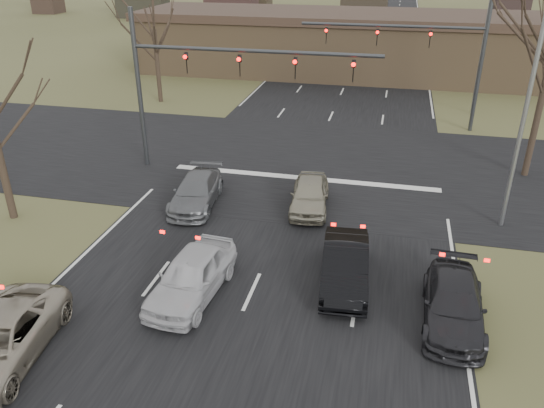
{
  "coord_description": "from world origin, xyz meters",
  "views": [
    {
      "loc": [
        4.03,
        -11.33,
        10.66
      ],
      "look_at": [
        0.06,
        5.82,
        2.0
      ],
      "focal_mm": 35.0,
      "sensor_mm": 36.0,
      "label": 1
    }
  ],
  "objects_px": {
    "mast_arm_far": "(434,48)",
    "car_grey_ahead": "(196,191)",
    "car_silver_ahead": "(310,194)",
    "building": "(375,44)",
    "car_black_hatch": "(345,265)",
    "streetlight_right_far": "(483,30)",
    "car_white_sedan": "(192,276)",
    "streetlight_right_near": "(524,94)",
    "car_charcoal_sedan": "(454,304)",
    "mast_arm_near": "(199,72)"
  },
  "relations": [
    {
      "from": "car_black_hatch",
      "to": "mast_arm_far",
      "type": "bearing_deg",
      "value": 75.59
    },
    {
      "from": "car_charcoal_sedan",
      "to": "car_silver_ahead",
      "type": "xyz_separation_m",
      "value": [
        -5.64,
        6.82,
        0.04
      ]
    },
    {
      "from": "building",
      "to": "car_grey_ahead",
      "type": "height_order",
      "value": "building"
    },
    {
      "from": "building",
      "to": "car_silver_ahead",
      "type": "distance_m",
      "value": 28.34
    },
    {
      "from": "building",
      "to": "streetlight_right_near",
      "type": "bearing_deg",
      "value": -76.31
    },
    {
      "from": "car_silver_ahead",
      "to": "car_charcoal_sedan",
      "type": "bearing_deg",
      "value": -55.89
    },
    {
      "from": "car_black_hatch",
      "to": "car_grey_ahead",
      "type": "bearing_deg",
      "value": 141.94
    },
    {
      "from": "streetlight_right_far",
      "to": "car_silver_ahead",
      "type": "distance_m",
      "value": 19.82
    },
    {
      "from": "building",
      "to": "mast_arm_near",
      "type": "xyz_separation_m",
      "value": [
        -7.23,
        -25.0,
        2.41
      ]
    },
    {
      "from": "car_charcoal_sedan",
      "to": "mast_arm_near",
      "type": "bearing_deg",
      "value": 141.48
    },
    {
      "from": "mast_arm_far",
      "to": "car_grey_ahead",
      "type": "relative_size",
      "value": 2.47
    },
    {
      "from": "mast_arm_far",
      "to": "streetlight_right_near",
      "type": "relative_size",
      "value": 1.11
    },
    {
      "from": "building",
      "to": "car_silver_ahead",
      "type": "relative_size",
      "value": 10.54
    },
    {
      "from": "streetlight_right_near",
      "to": "streetlight_right_far",
      "type": "bearing_deg",
      "value": 88.32
    },
    {
      "from": "mast_arm_far",
      "to": "car_charcoal_sedan",
      "type": "xyz_separation_m",
      "value": [
        0.32,
        -20.07,
        -4.37
      ]
    },
    {
      "from": "streetlight_right_near",
      "to": "car_grey_ahead",
      "type": "relative_size",
      "value": 2.22
    },
    {
      "from": "streetlight_right_far",
      "to": "car_charcoal_sedan",
      "type": "xyz_separation_m",
      "value": [
        -2.82,
        -24.07,
        -4.94
      ]
    },
    {
      "from": "mast_arm_far",
      "to": "car_silver_ahead",
      "type": "bearing_deg",
      "value": -111.89
    },
    {
      "from": "streetlight_right_near",
      "to": "car_black_hatch",
      "type": "xyz_separation_m",
      "value": [
        -5.82,
        -5.74,
        -4.86
      ]
    },
    {
      "from": "streetlight_right_far",
      "to": "car_black_hatch",
      "type": "distance_m",
      "value": 24.1
    },
    {
      "from": "building",
      "to": "streetlight_right_far",
      "type": "height_order",
      "value": "streetlight_right_far"
    },
    {
      "from": "car_white_sedan",
      "to": "car_silver_ahead",
      "type": "xyz_separation_m",
      "value": [
        2.76,
        7.34,
        -0.08
      ]
    },
    {
      "from": "streetlight_right_far",
      "to": "car_white_sedan",
      "type": "distance_m",
      "value": 27.45
    },
    {
      "from": "streetlight_right_near",
      "to": "car_white_sedan",
      "type": "height_order",
      "value": "streetlight_right_near"
    },
    {
      "from": "car_white_sedan",
      "to": "car_black_hatch",
      "type": "relative_size",
      "value": 1.02
    },
    {
      "from": "car_white_sedan",
      "to": "mast_arm_near",
      "type": "bearing_deg",
      "value": 112.23
    },
    {
      "from": "streetlight_right_near",
      "to": "car_grey_ahead",
      "type": "distance_m",
      "value": 13.94
    },
    {
      "from": "streetlight_right_near",
      "to": "car_grey_ahead",
      "type": "xyz_separation_m",
      "value": [
        -12.99,
        -1.04,
        -4.93
      ]
    },
    {
      "from": "car_silver_ahead",
      "to": "building",
      "type": "bearing_deg",
      "value": 82.23
    },
    {
      "from": "mast_arm_far",
      "to": "streetlight_right_far",
      "type": "bearing_deg",
      "value": 51.89
    },
    {
      "from": "car_black_hatch",
      "to": "car_charcoal_sedan",
      "type": "relative_size",
      "value": 0.98
    },
    {
      "from": "mast_arm_far",
      "to": "building",
      "type": "bearing_deg",
      "value": 105.58
    },
    {
      "from": "car_white_sedan",
      "to": "car_grey_ahead",
      "type": "height_order",
      "value": "car_white_sedan"
    },
    {
      "from": "building",
      "to": "mast_arm_near",
      "type": "relative_size",
      "value": 3.5
    },
    {
      "from": "building",
      "to": "mast_arm_near",
      "type": "height_order",
      "value": "mast_arm_near"
    },
    {
      "from": "mast_arm_far",
      "to": "streetlight_right_far",
      "type": "distance_m",
      "value": 5.12
    },
    {
      "from": "building",
      "to": "car_white_sedan",
      "type": "relative_size",
      "value": 9.42
    },
    {
      "from": "streetlight_right_near",
      "to": "car_grey_ahead",
      "type": "height_order",
      "value": "streetlight_right_near"
    },
    {
      "from": "car_grey_ahead",
      "to": "car_white_sedan",
      "type": "bearing_deg",
      "value": -76.99
    },
    {
      "from": "mast_arm_far",
      "to": "car_silver_ahead",
      "type": "height_order",
      "value": "mast_arm_far"
    },
    {
      "from": "car_white_sedan",
      "to": "building",
      "type": "bearing_deg",
      "value": 88.5
    },
    {
      "from": "mast_arm_far",
      "to": "car_grey_ahead",
      "type": "xyz_separation_m",
      "value": [
        -10.36,
        -14.04,
        -4.36
      ]
    },
    {
      "from": "building",
      "to": "car_black_hatch",
      "type": "bearing_deg",
      "value": -88.3
    },
    {
      "from": "streetlight_right_near",
      "to": "car_white_sedan",
      "type": "bearing_deg",
      "value": -144.7
    },
    {
      "from": "mast_arm_far",
      "to": "car_charcoal_sedan",
      "type": "height_order",
      "value": "mast_arm_far"
    },
    {
      "from": "building",
      "to": "mast_arm_far",
      "type": "height_order",
      "value": "mast_arm_far"
    },
    {
      "from": "streetlight_right_near",
      "to": "car_silver_ahead",
      "type": "bearing_deg",
      "value": -178.24
    },
    {
      "from": "streetlight_right_near",
      "to": "car_grey_ahead",
      "type": "bearing_deg",
      "value": -175.44
    },
    {
      "from": "mast_arm_far",
      "to": "car_silver_ahead",
      "type": "distance_m",
      "value": 14.92
    },
    {
      "from": "mast_arm_near",
      "to": "mast_arm_far",
      "type": "xyz_separation_m",
      "value": [
        11.41,
        10.0,
        -0.06
      ]
    }
  ]
}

